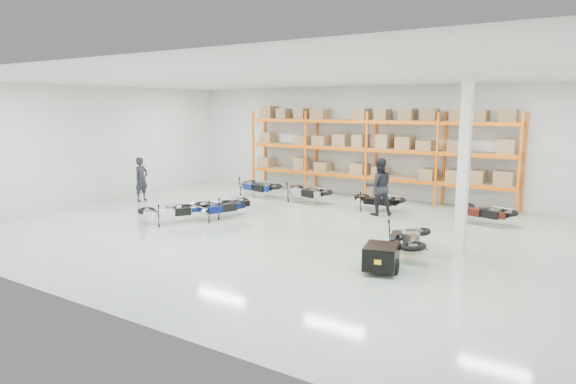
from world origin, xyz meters
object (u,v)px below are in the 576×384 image
Objects in this scene: moto_touring_right at (407,234)px; person_left at (141,179)px; moto_back_a at (258,183)px; moto_silver_left at (170,207)px; trailer at (381,257)px; moto_blue_centre at (216,204)px; moto_back_d at (483,208)px; moto_back_b at (306,188)px; person_back at (379,187)px; moto_black_far_left at (225,201)px; moto_back_c at (377,197)px.

moto_touring_right is 1.05× the size of person_left.
person_left is (-3.21, -3.33, 0.29)m from moto_back_a.
trailer is at bearing -156.67° from moto_silver_left.
moto_blue_centre is 1.00× the size of moto_back_d.
moto_back_a is (-8.28, 4.83, 0.02)m from moto_touring_right.
moto_back_b is (-5.89, 4.80, 0.01)m from moto_touring_right.
person_back is at bearing -87.20° from moto_back_b.
person_left is at bearing 133.53° from moto_back_b.
moto_back_b is 6.50m from person_left.
moto_black_far_left is 1.05× the size of moto_back_c.
person_left is (-11.49, 3.10, 0.50)m from trailer.
moto_back_b is 2.96m from moto_back_c.
moto_blue_centre is 1.50m from moto_silver_left.
person_back is at bearing -157.08° from moto_back_c.
person_left is at bearing 108.39° from moto_back_c.
moto_back_c is (-2.93, 4.86, -0.05)m from moto_touring_right.
moto_back_b is at bearing 118.50° from trailer.
moto_black_far_left is 5.27m from person_back.
person_left reaches higher than moto_back_a.
moto_back_d is at bearing 69.31° from trailer.
trailer is at bearing -124.31° from moto_back_b.
moto_blue_centre is 1.03× the size of moto_silver_left.
person_back is (0.32, -0.66, 0.48)m from moto_back_c.
moto_blue_centre is 4.78m from person_left.
person_back is at bearing -105.65° from moto_silver_left.
moto_silver_left reaches higher than moto_back_c.
moto_black_far_left is 1.00× the size of moto_back_d.
moto_back_b reaches higher than moto_silver_left.
trailer is at bearing -104.33° from moto_touring_right.
moto_blue_centre is 4.49m from moto_back_a.
moto_back_c is 0.83× the size of person_back.
moto_black_far_left is (0.78, 1.78, 0.02)m from moto_silver_left.
moto_black_far_left is 1.12× the size of trailer.
moto_black_far_left is 8.42m from moto_back_d.
moto_black_far_left is at bearing -0.07° from person_back.
person_back is at bearing 114.13° from moto_back_d.
person_back is (4.19, 3.62, 0.46)m from moto_blue_centre.
moto_back_c is (2.96, 0.06, -0.06)m from moto_back_b.
moto_silver_left is at bearing -123.19° from person_left.
moto_back_d is (0.73, 6.34, 0.16)m from trailer.
person_left is (-4.62, 0.38, 0.34)m from moto_black_far_left.
moto_back_c is 0.95× the size of person_left.
moto_back_b is 1.12× the size of moto_back_c.
person_left reaches higher than moto_back_b.
person_back is (-3.34, -0.54, 0.46)m from moto_back_d.
moto_back_b is at bearing -63.37° from person_left.
moto_black_far_left is 7.39m from trailer.
moto_back_d is 3.42m from person_back.
person_left is at bearing 1.01° from moto_silver_left.
moto_touring_right is at bearing -151.94° from moto_back_c.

